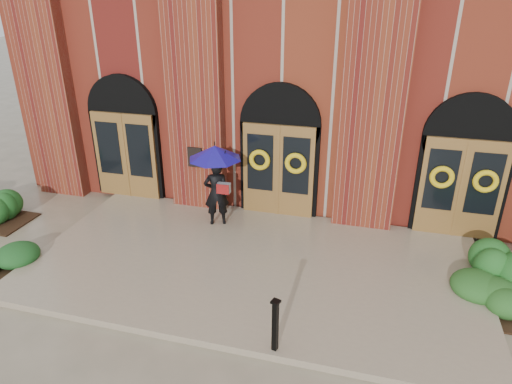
% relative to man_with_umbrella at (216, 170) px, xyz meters
% --- Properties ---
extents(ground, '(90.00, 90.00, 0.00)m').
position_rel_man_with_umbrella_xyz_m(ground, '(1.39, -1.73, -1.65)').
color(ground, gray).
rests_on(ground, ground).
extents(landing, '(10.00, 5.30, 0.15)m').
position_rel_man_with_umbrella_xyz_m(landing, '(1.39, -1.58, -1.57)').
color(landing, gray).
rests_on(landing, ground).
extents(church_building, '(16.20, 12.53, 7.00)m').
position_rel_man_with_umbrella_xyz_m(church_building, '(1.39, 7.06, 1.85)').
color(church_building, maroon).
rests_on(church_building, ground).
extents(man_with_umbrella, '(1.76, 1.76, 2.14)m').
position_rel_man_with_umbrella_xyz_m(man_with_umbrella, '(0.00, 0.00, 0.00)').
color(man_with_umbrella, black).
rests_on(man_with_umbrella, landing).
extents(metal_post, '(0.17, 0.17, 1.02)m').
position_rel_man_with_umbrella_xyz_m(metal_post, '(2.49, -4.08, -0.96)').
color(metal_post, black).
rests_on(metal_post, landing).
extents(hedge_front_left, '(1.30, 1.11, 0.46)m').
position_rel_man_with_umbrella_xyz_m(hedge_front_left, '(-3.71, -3.08, -1.42)').
color(hedge_front_left, '#194B1C').
rests_on(hedge_front_left, ground).
extents(hedge_front_right, '(1.42, 1.21, 0.50)m').
position_rel_man_with_umbrella_xyz_m(hedge_front_right, '(6.49, -1.73, -1.40)').
color(hedge_front_right, '#24531E').
rests_on(hedge_front_right, ground).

